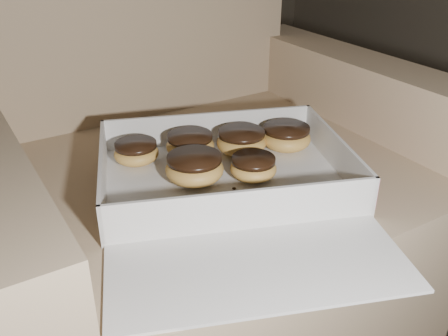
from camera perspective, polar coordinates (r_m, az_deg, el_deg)
armchair at (r=1.08m, az=-3.10°, el=-4.10°), size 0.93×0.78×0.97m
bakery_box at (r=0.85m, az=0.82°, el=-2.19°), size 0.57×0.61×0.07m
donut_a at (r=1.00m, az=7.12°, el=3.55°), size 0.10×0.10×0.05m
donut_b at (r=0.97m, az=1.99°, el=3.08°), size 0.10×0.10×0.05m
donut_c at (r=0.88m, az=3.37°, el=0.11°), size 0.08×0.08×0.04m
donut_d at (r=0.96m, az=-3.89°, el=2.71°), size 0.09×0.09×0.05m
donut_e at (r=0.87m, az=-3.39°, el=0.02°), size 0.10×0.10×0.05m
donut_f at (r=0.95m, az=-10.00°, el=1.82°), size 0.08×0.08×0.04m
crumb_a at (r=0.86m, az=8.82°, el=-2.56°), size 0.01×0.01×0.00m
crumb_b at (r=0.84m, az=13.66°, el=-4.03°), size 0.01×0.01×0.00m
crumb_c at (r=0.86m, az=1.16°, el=-2.34°), size 0.01×0.01×0.00m
crumb_d at (r=0.84m, az=8.65°, el=-3.50°), size 0.01×0.01×0.00m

